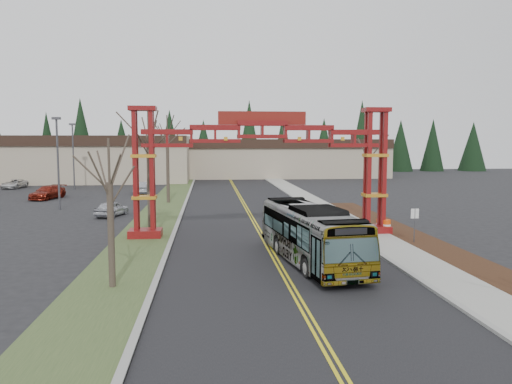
{
  "coord_description": "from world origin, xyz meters",
  "views": [
    {
      "loc": [
        -3.65,
        -16.09,
        6.54
      ],
      "look_at": [
        -0.9,
        12.92,
        3.6
      ],
      "focal_mm": 35.0,
      "sensor_mm": 36.0,
      "label": 1
    }
  ],
  "objects": [
    {
      "name": "bare_tree_median_mid",
      "position": [
        -8.0,
        20.91,
        6.49
      ],
      "size": [
        3.46,
        3.46,
        8.82
      ],
      "color": "#382D26",
      "rests_on": "ground"
    },
    {
      "name": "barrel_mid",
      "position": [
        8.66,
        18.58,
        0.49
      ],
      "size": [
        0.53,
        0.53,
        0.98
      ],
      "color": "#EE4D0D",
      "rests_on": "ground"
    },
    {
      "name": "parked_car_near_a",
      "position": [
        -12.22,
        28.48,
        0.67
      ],
      "size": [
        2.72,
        4.24,
        1.34
      ],
      "primitive_type": "imported",
      "rotation": [
        0.0,
        0.0,
        2.83
      ],
      "color": "#B8B9C0",
      "rests_on": "ground"
    },
    {
      "name": "landscape_strip",
      "position": [
        10.2,
        10.0,
        0.06
      ],
      "size": [
        2.6,
        50.0,
        0.12
      ],
      "primitive_type": "cube",
      "color": "#311D10",
      "rests_on": "ground"
    },
    {
      "name": "street_sign",
      "position": [
        9.44,
        14.35,
        1.64
      ],
      "size": [
        0.52,
        0.06,
        2.29
      ],
      "color": "#3F3F44",
      "rests_on": "ground"
    },
    {
      "name": "parked_car_mid_a",
      "position": [
        -22.09,
        42.69,
        0.76
      ],
      "size": [
        3.42,
        5.63,
        1.53
      ],
      "primitive_type": "imported",
      "rotation": [
        0.0,
        0.0,
        -0.26
      ],
      "color": "maroon",
      "rests_on": "ground"
    },
    {
      "name": "bare_tree_median_far",
      "position": [
        -8.0,
        37.53,
        6.99
      ],
      "size": [
        3.5,
        3.5,
        9.35
      ],
      "color": "#382D26",
      "rests_on": "ground"
    },
    {
      "name": "grass_median",
      "position": [
        -8.0,
        25.0,
        0.04
      ],
      "size": [
        4.0,
        110.0,
        0.08
      ],
      "primitive_type": "cube",
      "color": "#384B25",
      "rests_on": "ground"
    },
    {
      "name": "parked_car_far_a",
      "position": [
        -12.28,
        47.43,
        0.77
      ],
      "size": [
        2.13,
        4.83,
        1.54
      ],
      "primitive_type": "imported",
      "rotation": [
        0.0,
        0.0,
        3.25
      ],
      "color": "#A7AAAF",
      "rests_on": "ground"
    },
    {
      "name": "retail_building_east",
      "position": [
        10.0,
        79.95,
        3.51
      ],
      "size": [
        38.0,
        20.3,
        7.0
      ],
      "color": "tan",
      "rests_on": "ground"
    },
    {
      "name": "lane_line_right",
      "position": [
        0.12,
        25.0,
        0.03
      ],
      "size": [
        0.12,
        100.0,
        0.01
      ],
      "primitive_type": "cube",
      "color": "gold",
      "rests_on": "road"
    },
    {
      "name": "road",
      "position": [
        0.0,
        25.0,
        0.01
      ],
      "size": [
        12.0,
        110.0,
        0.02
      ],
      "primitive_type": "cube",
      "color": "black",
      "rests_on": "ground"
    },
    {
      "name": "ground",
      "position": [
        0.0,
        0.0,
        0.0
      ],
      "size": [
        200.0,
        200.0,
        0.0
      ],
      "primitive_type": "plane",
      "color": "black",
      "rests_on": "ground"
    },
    {
      "name": "retail_building_west",
      "position": [
        -30.0,
        71.96,
        3.76
      ],
      "size": [
        46.0,
        22.3,
        7.5
      ],
      "color": "tan",
      "rests_on": "ground"
    },
    {
      "name": "sidewalk_right",
      "position": [
        7.6,
        25.0,
        0.08
      ],
      "size": [
        2.6,
        110.0,
        0.14
      ],
      "primitive_type": "cube",
      "color": "gray",
      "rests_on": "ground"
    },
    {
      "name": "barrel_north",
      "position": [
        9.91,
        21.7,
        0.5
      ],
      "size": [
        0.54,
        0.54,
        1.0
      ],
      "color": "#EE4D0D",
      "rests_on": "ground"
    },
    {
      "name": "transit_bus",
      "position": [
        1.8,
        10.17,
        1.57
      ],
      "size": [
        4.09,
        11.54,
        3.14
      ],
      "primitive_type": "imported",
      "rotation": [
        0.0,
        0.0,
        0.13
      ],
      "color": "#A1A3A8",
      "rests_on": "ground"
    },
    {
      "name": "conifer_treeline",
      "position": [
        0.25,
        92.0,
        6.49
      ],
      "size": [
        116.1,
        5.6,
        13.0
      ],
      "color": "black",
      "rests_on": "ground"
    },
    {
      "name": "silver_sedan",
      "position": [
        2.87,
        22.7,
        0.76
      ],
      "size": [
        2.62,
        4.84,
        1.51
      ],
      "primitive_type": "imported",
      "rotation": [
        0.0,
        0.0,
        -0.23
      ],
      "color": "#A5A8AD",
      "rests_on": "ground"
    },
    {
      "name": "barrel_south",
      "position": [
        8.79,
        17.58,
        0.54
      ],
      "size": [
        0.58,
        0.58,
        1.08
      ],
      "color": "#EE4D0D",
      "rests_on": "ground"
    },
    {
      "name": "curb_right",
      "position": [
        6.15,
        25.0,
        0.07
      ],
      "size": [
        0.3,
        110.0,
        0.15
      ],
      "primitive_type": "cube",
      "color": "gray",
      "rests_on": "ground"
    },
    {
      "name": "light_pole_near",
      "position": [
        -18.07,
        33.37,
        5.14
      ],
      "size": [
        0.77,
        0.39,
        8.89
      ],
      "color": "#3F3F44",
      "rests_on": "ground"
    },
    {
      "name": "lane_line_left",
      "position": [
        -0.12,
        25.0,
        0.03
      ],
      "size": [
        0.12,
        100.0,
        0.01
      ],
      "primitive_type": "cube",
      "color": "gold",
      "rests_on": "road"
    },
    {
      "name": "bare_tree_median_near",
      "position": [
        -8.0,
        6.23,
        4.73
      ],
      "size": [
        2.95,
        2.95,
        6.7
      ],
      "color": "#382D26",
      "rests_on": "ground"
    },
    {
      "name": "bare_tree_right_far",
      "position": [
        10.0,
        25.36,
        5.61
      ],
      "size": [
        3.07,
        3.07,
        7.67
      ],
      "color": "#382D26",
      "rests_on": "ground"
    },
    {
      "name": "gateway_arch",
      "position": [
        0.0,
        18.0,
        5.98
      ],
      "size": [
        18.2,
        1.6,
        8.9
      ],
      "color": "#660D0E",
      "rests_on": "ground"
    },
    {
      "name": "curb_left",
      "position": [
        -6.15,
        25.0,
        0.07
      ],
      "size": [
        0.3,
        110.0,
        0.15
      ],
      "primitive_type": "cube",
      "color": "gray",
      "rests_on": "ground"
    },
    {
      "name": "light_pole_far",
      "position": [
        -22.23,
        54.75,
        5.24
      ],
      "size": [
        0.79,
        0.39,
        9.06
      ],
      "color": "#3F3F44",
      "rests_on": "ground"
    },
    {
      "name": "parked_car_far_b",
      "position": [
        -30.99,
        56.83,
        0.65
      ],
      "size": [
        2.65,
        4.87,
        1.3
      ],
      "primitive_type": "imported",
      "rotation": [
        0.0,
        0.0,
        -0.11
      ],
      "color": "silver",
      "rests_on": "ground"
    }
  ]
}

